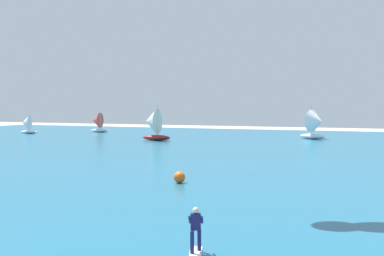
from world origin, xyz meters
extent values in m
cube|color=#1E607F|center=(0.00, 50.22, 0.05)|extent=(160.00, 90.00, 0.10)
cube|color=white|center=(1.34, 12.21, 0.12)|extent=(0.86, 1.47, 0.05)
cylinder|color=#19194C|center=(1.29, 12.00, 0.55)|extent=(0.14, 0.14, 0.80)
cylinder|color=#19194C|center=(1.40, 12.42, 0.55)|extent=(0.14, 0.14, 0.80)
cube|color=#19194C|center=(1.34, 12.21, 1.25)|extent=(0.41, 0.32, 0.60)
sphere|color=beige|center=(1.34, 12.21, 1.66)|extent=(0.22, 0.22, 0.22)
cylinder|color=#19194C|center=(1.11, 12.21, 1.30)|extent=(0.25, 0.50, 0.39)
cylinder|color=#19194C|center=(1.53, 12.35, 1.30)|extent=(0.25, 0.50, 0.39)
ellipsoid|color=maroon|center=(-23.33, 59.59, 0.51)|extent=(4.46, 1.68, 0.83)
cylinder|color=silver|center=(-23.12, 59.60, 3.13)|extent=(0.14, 0.14, 4.40)
cone|color=silver|center=(-24.09, 59.56, 2.91)|extent=(2.07, 3.77, 3.70)
ellipsoid|color=white|center=(-42.60, 74.17, 0.43)|extent=(3.67, 1.62, 0.67)
cylinder|color=silver|center=(-42.43, 74.19, 2.54)|extent=(0.11, 0.11, 3.55)
cone|color=#D84C3F|center=(-43.20, 74.10, 2.36)|extent=(1.88, 3.14, 2.98)
ellipsoid|color=white|center=(-52.39, 65.87, 0.39)|extent=(3.27, 2.02, 0.58)
cylinder|color=silver|center=(-52.25, 65.92, 2.22)|extent=(0.10, 0.10, 3.09)
cone|color=white|center=(-52.89, 65.69, 2.07)|extent=(2.13, 2.89, 2.59)
ellipsoid|color=silver|center=(-2.18, 70.94, 0.50)|extent=(4.53, 3.08, 0.81)
cylinder|color=silver|center=(-2.37, 71.02, 3.05)|extent=(0.13, 0.13, 4.29)
cone|color=white|center=(-1.51, 70.64, 2.84)|extent=(3.17, 4.06, 3.61)
sphere|color=#E55919|center=(-5.16, 25.89, 0.50)|extent=(0.79, 0.79, 0.79)
camera|label=1|loc=(7.38, -3.34, 5.44)|focal=44.15mm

